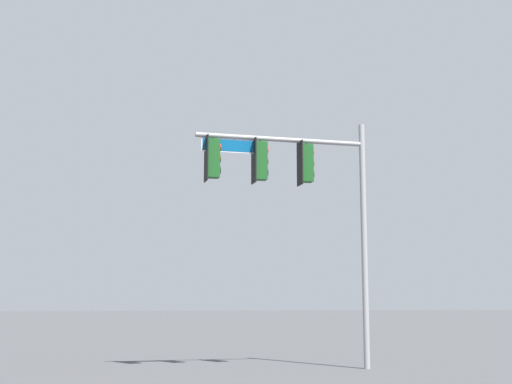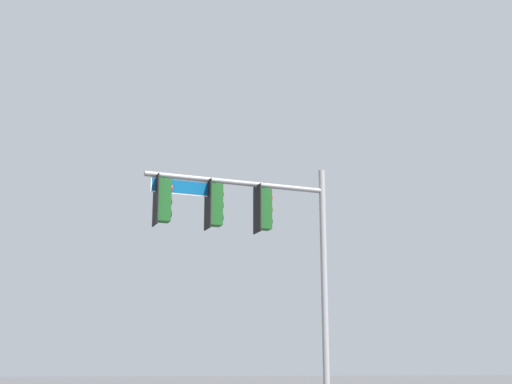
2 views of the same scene
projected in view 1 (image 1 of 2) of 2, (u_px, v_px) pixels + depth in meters
signal_pole_near at (290, 181)px, 20.57m from camera, size 5.12×0.71×7.15m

